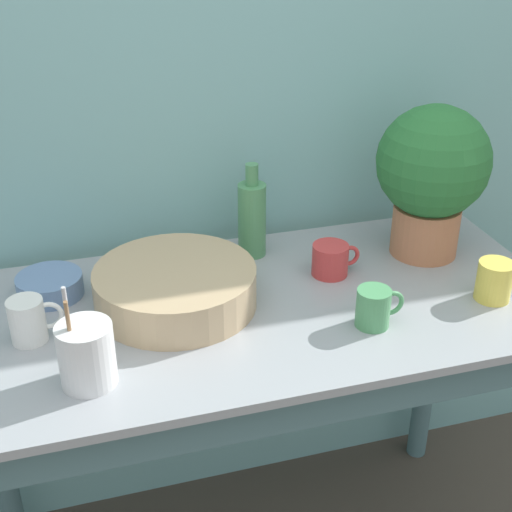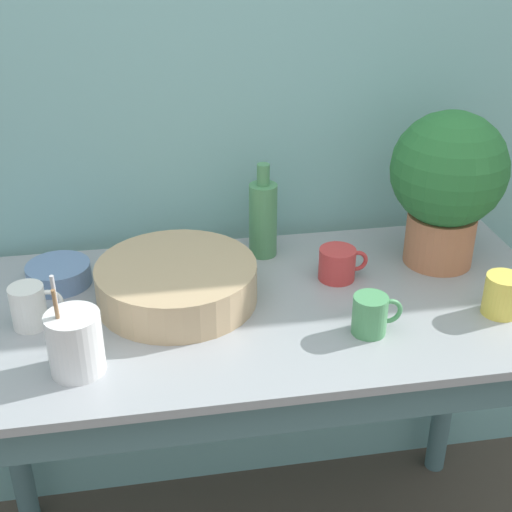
{
  "view_description": "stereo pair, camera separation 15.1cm",
  "coord_description": "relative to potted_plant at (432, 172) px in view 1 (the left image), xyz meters",
  "views": [
    {
      "loc": [
        -0.37,
        -0.96,
        1.68
      ],
      "look_at": [
        0.0,
        0.32,
        0.97
      ],
      "focal_mm": 50.0,
      "sensor_mm": 36.0,
      "label": 1
    },
    {
      "loc": [
        -0.23,
        -0.99,
        1.68
      ],
      "look_at": [
        0.0,
        0.32,
        0.97
      ],
      "focal_mm": 50.0,
      "sensor_mm": 36.0,
      "label": 2
    }
  ],
  "objects": [
    {
      "name": "bottle_tall",
      "position": [
        -0.41,
        0.11,
        -0.11
      ],
      "size": [
        0.07,
        0.07,
        0.24
      ],
      "color": "#4C8C59",
      "rests_on": "counter_table"
    },
    {
      "name": "bowl_small_blue",
      "position": [
        -0.9,
        0.05,
        -0.19
      ],
      "size": [
        0.15,
        0.15,
        0.05
      ],
      "color": "#6684B2",
      "rests_on": "counter_table"
    },
    {
      "name": "mug_red",
      "position": [
        -0.26,
        -0.04,
        -0.18
      ],
      "size": [
        0.12,
        0.09,
        0.08
      ],
      "color": "#C63838",
      "rests_on": "counter_table"
    },
    {
      "name": "bowl_wash_large",
      "position": [
        -0.64,
        -0.07,
        -0.17
      ],
      "size": [
        0.35,
        0.35,
        0.09
      ],
      "color": "tan",
      "rests_on": "counter_table"
    },
    {
      "name": "wall_back",
      "position": [
        -0.47,
        0.26,
        0.14
      ],
      "size": [
        6.0,
        0.05,
        2.4
      ],
      "color": "#7AB2B2",
      "rests_on": "ground_plane"
    },
    {
      "name": "utensil_cup",
      "position": [
        -0.84,
        -0.3,
        -0.15
      ],
      "size": [
        0.1,
        0.1,
        0.21
      ],
      "color": "silver",
      "rests_on": "counter_table"
    },
    {
      "name": "mug_white",
      "position": [
        -0.94,
        -0.12,
        -0.17
      ],
      "size": [
        0.11,
        0.07,
        0.09
      ],
      "color": "white",
      "rests_on": "counter_table"
    },
    {
      "name": "mug_green",
      "position": [
        -0.26,
        -0.27,
        -0.17
      ],
      "size": [
        0.11,
        0.07,
        0.08
      ],
      "color": "#4C935B",
      "rests_on": "counter_table"
    },
    {
      "name": "potted_plant",
      "position": [
        0.0,
        0.0,
        0.0
      ],
      "size": [
        0.27,
        0.27,
        0.37
      ],
      "color": "#B7704C",
      "rests_on": "counter_table"
    },
    {
      "name": "counter_table",
      "position": [
        -0.47,
        -0.14,
        -0.38
      ],
      "size": [
        1.36,
        0.65,
        0.85
      ],
      "color": "slate",
      "rests_on": "ground_plane"
    },
    {
      "name": "mug_yellow",
      "position": [
        0.04,
        -0.24,
        -0.17
      ],
      "size": [
        0.11,
        0.08,
        0.09
      ],
      "color": "#E5CC4C",
      "rests_on": "counter_table"
    }
  ]
}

